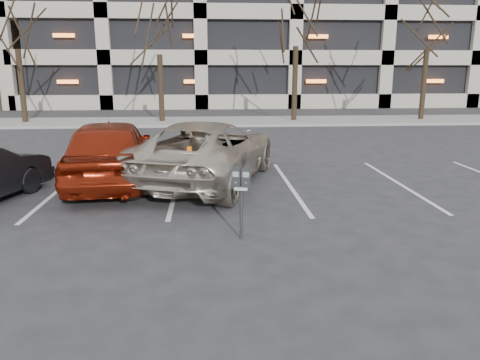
{
  "coord_description": "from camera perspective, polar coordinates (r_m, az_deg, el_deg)",
  "views": [
    {
      "loc": [
        -0.6,
        -8.84,
        2.88
      ],
      "look_at": [
        -0.1,
        -1.54,
        1.1
      ],
      "focal_mm": 35.0,
      "sensor_mm": 36.0,
      "label": 1
    }
  ],
  "objects": [
    {
      "name": "ground",
      "position": [
        9.32,
        -0.02,
        -4.36
      ],
      "size": [
        140.0,
        140.0,
        0.0
      ],
      "primitive_type": "plane",
      "color": "#28282B",
      "rests_on": "ground"
    },
    {
      "name": "tree_d",
      "position": [
        27.6,
        22.26,
        19.26
      ],
      "size": [
        3.68,
        3.68,
        8.36
      ],
      "color": "black",
      "rests_on": "ground"
    },
    {
      "name": "stall_lines",
      "position": [
        11.53,
        -7.77,
        -0.92
      ],
      "size": [
        16.9,
        5.2,
        0.0
      ],
      "color": "silver",
      "rests_on": "ground"
    },
    {
      "name": "car_red",
      "position": [
        12.11,
        -15.6,
        3.42
      ],
      "size": [
        2.47,
        5.09,
        1.67
      ],
      "primitive_type": "imported",
      "rotation": [
        0.0,
        0.0,
        3.24
      ],
      "color": "maroon",
      "rests_on": "ground"
    },
    {
      "name": "suv_silver",
      "position": [
        11.91,
        -4.19,
        3.46
      ],
      "size": [
        4.23,
        6.17,
        1.57
      ],
      "rotation": [
        0.0,
        0.0,
        2.82
      ],
      "color": "beige",
      "rests_on": "ground"
    },
    {
      "name": "parking_meter",
      "position": [
        7.81,
        0.15,
        -0.59
      ],
      "size": [
        0.34,
        0.19,
        1.25
      ],
      "rotation": [
        0.0,
        0.0,
        -0.21
      ],
      "color": "black",
      "rests_on": "ground"
    },
    {
      "name": "tree_a",
      "position": [
        26.74,
        -25.99,
        19.06
      ],
      "size": [
        3.66,
        3.66,
        8.32
      ],
      "color": "black",
      "rests_on": "ground"
    },
    {
      "name": "sidewalk",
      "position": [
        25.01,
        -2.55,
        7.15
      ],
      "size": [
        80.0,
        4.0,
        0.12
      ],
      "primitive_type": "cube",
      "color": "gray",
      "rests_on": "ground"
    },
    {
      "name": "tree_b",
      "position": [
        25.11,
        -9.98,
        19.7
      ],
      "size": [
        3.42,
        3.42,
        7.77
      ],
      "color": "black",
      "rests_on": "ground"
    }
  ]
}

